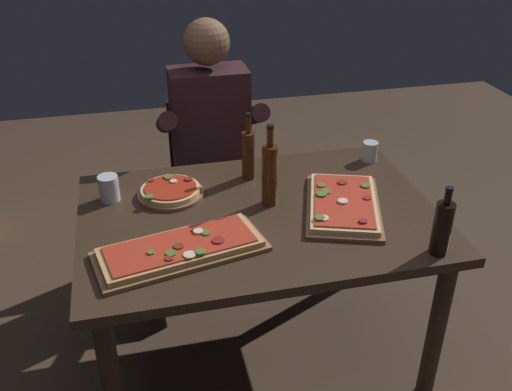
{
  "coord_description": "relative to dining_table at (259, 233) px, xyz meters",
  "views": [
    {
      "loc": [
        -0.45,
        -1.86,
        1.91
      ],
      "look_at": [
        0.0,
        0.05,
        0.79
      ],
      "focal_mm": 39.89,
      "sensor_mm": 36.0,
      "label": 1
    }
  ],
  "objects": [
    {
      "name": "wine_bottle_dark",
      "position": [
        0.03,
        0.3,
        0.21
      ],
      "size": [
        0.06,
        0.06,
        0.3
      ],
      "color": "#47230F",
      "rests_on": "dining_table"
    },
    {
      "name": "seated_diner",
      "position": [
        -0.07,
        0.74,
        0.1
      ],
      "size": [
        0.53,
        0.41,
        1.33
      ],
      "color": "#23232D",
      "rests_on": "ground_plane"
    },
    {
      "name": "ground_plane",
      "position": [
        0.0,
        0.0,
        -0.64
      ],
      "size": [
        6.4,
        6.4,
        0.0
      ],
      "primitive_type": "plane",
      "color": "#4C3828"
    },
    {
      "name": "oil_bottle_amber",
      "position": [
        0.55,
        -0.41,
        0.2
      ],
      "size": [
        0.07,
        0.07,
        0.26
      ],
      "color": "black",
      "rests_on": "dining_table"
    },
    {
      "name": "tumbler_far_side",
      "position": [
        0.61,
        0.33,
        0.14
      ],
      "size": [
        0.07,
        0.07,
        0.09
      ],
      "color": "silver",
      "rests_on": "dining_table"
    },
    {
      "name": "pizza_rectangular_left",
      "position": [
        0.33,
        -0.05,
        0.12
      ],
      "size": [
        0.43,
        0.55,
        0.05
      ],
      "color": "brown",
      "rests_on": "dining_table"
    },
    {
      "name": "tumbler_near_camera",
      "position": [
        -0.57,
        0.24,
        0.15
      ],
      "size": [
        0.08,
        0.08,
        0.11
      ],
      "color": "silver",
      "rests_on": "dining_table"
    },
    {
      "name": "diner_chair",
      "position": [
        -0.07,
        0.86,
        -0.16
      ],
      "size": [
        0.44,
        0.44,
        0.87
      ],
      "color": "black",
      "rests_on": "ground_plane"
    },
    {
      "name": "vinegar_bottle_green",
      "position": [
        0.06,
        0.06,
        0.23
      ],
      "size": [
        0.06,
        0.06,
        0.34
      ],
      "color": "#47230F",
      "rests_on": "dining_table"
    },
    {
      "name": "dining_table",
      "position": [
        0.0,
        0.0,
        0.0
      ],
      "size": [
        1.4,
        0.96,
        0.74
      ],
      "color": "#3D2B1E",
      "rests_on": "ground_plane"
    },
    {
      "name": "pizza_rectangular_front",
      "position": [
        -0.33,
        -0.21,
        0.12
      ],
      "size": [
        0.64,
        0.36,
        0.05
      ],
      "color": "olive",
      "rests_on": "dining_table"
    },
    {
      "name": "pizza_round_far",
      "position": [
        -0.32,
        0.22,
        0.11
      ],
      "size": [
        0.27,
        0.27,
        0.05
      ],
      "color": "brown",
      "rests_on": "dining_table"
    }
  ]
}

